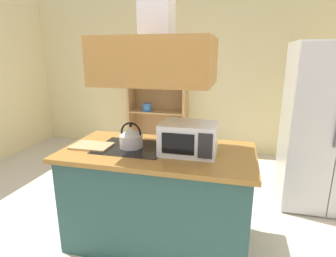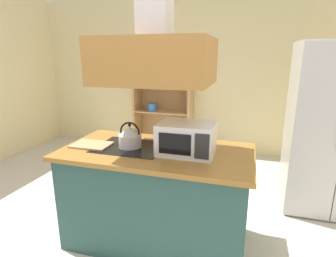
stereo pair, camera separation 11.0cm
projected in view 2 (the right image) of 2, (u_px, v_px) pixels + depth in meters
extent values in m
plane|color=beige|center=(128.00, 255.00, 2.39)|extent=(7.80, 7.80, 0.00)
cube|color=beige|center=(197.00, 75.00, 4.81)|extent=(6.00, 0.12, 2.70)
cube|color=#254845|center=(157.00, 198.00, 2.49)|extent=(1.57, 0.79, 0.86)
cube|color=olive|center=(157.00, 152.00, 2.37)|extent=(1.65, 0.87, 0.04)
cube|color=black|center=(130.00, 147.00, 2.43)|extent=(0.60, 0.48, 0.00)
cube|color=#A06C32|center=(155.00, 61.00, 2.17)|extent=(0.90, 0.70, 0.36)
cube|color=beige|center=(333.00, 129.00, 2.96)|extent=(0.90, 0.72, 1.84)
cube|color=#BAB8BF|center=(318.00, 137.00, 2.67)|extent=(0.44, 0.03, 1.80)
cube|color=tan|center=(137.00, 101.00, 4.98)|extent=(0.04, 0.40, 1.78)
cube|color=tan|center=(191.00, 103.00, 4.70)|extent=(0.04, 0.40, 1.78)
cube|color=tan|center=(163.00, 51.00, 4.61)|extent=(1.04, 0.40, 0.03)
cube|color=tan|center=(163.00, 147.00, 5.06)|extent=(1.04, 0.40, 0.08)
cube|color=tan|center=(166.00, 100.00, 5.01)|extent=(1.04, 0.02, 1.78)
cube|color=tan|center=(163.00, 112.00, 4.88)|extent=(0.96, 0.36, 0.02)
cube|color=tan|center=(163.00, 87.00, 4.77)|extent=(0.96, 0.36, 0.02)
cylinder|color=#3364A6|center=(152.00, 110.00, 4.88)|extent=(0.18, 0.18, 0.05)
cylinder|color=#386DAC|center=(152.00, 107.00, 4.87)|extent=(0.17, 0.17, 0.05)
cylinder|color=#3961AC|center=(152.00, 105.00, 4.86)|extent=(0.16, 0.16, 0.05)
cylinder|color=silver|center=(169.00, 83.00, 4.68)|extent=(0.01, 0.01, 0.12)
cone|color=silver|center=(169.00, 77.00, 4.65)|extent=(0.07, 0.07, 0.08)
cylinder|color=silver|center=(179.00, 83.00, 4.63)|extent=(0.01, 0.01, 0.12)
cone|color=silver|center=(179.00, 77.00, 4.61)|extent=(0.07, 0.07, 0.08)
cylinder|color=#BCB6BC|center=(130.00, 141.00, 2.42)|extent=(0.21, 0.21, 0.11)
cone|color=#B6C1BE|center=(130.00, 131.00, 2.39)|extent=(0.19, 0.19, 0.07)
sphere|color=black|center=(130.00, 125.00, 2.38)|extent=(0.03, 0.03, 0.03)
torus|color=black|center=(130.00, 132.00, 2.40)|extent=(0.19, 0.02, 0.19)
cube|color=#A38156|center=(92.00, 145.00, 2.46)|extent=(0.34, 0.24, 0.02)
cube|color=silver|center=(187.00, 138.00, 2.24)|extent=(0.46, 0.34, 0.26)
cube|color=black|center=(175.00, 144.00, 2.10)|extent=(0.26, 0.01, 0.17)
cube|color=#262628|center=(202.00, 147.00, 2.04)|extent=(0.11, 0.01, 0.20)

